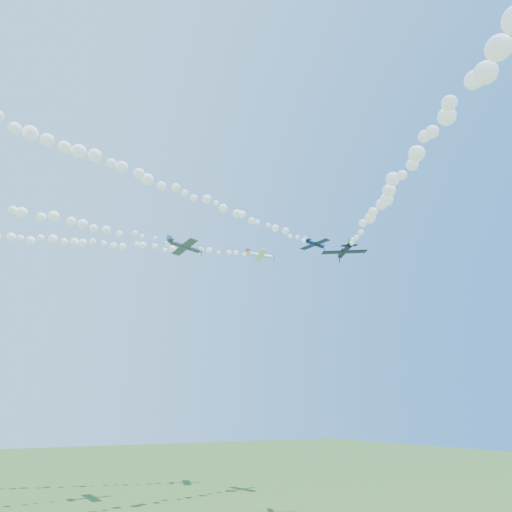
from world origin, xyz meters
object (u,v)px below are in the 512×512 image
plane_white (260,255)px  plane_black (344,251)px  plane_navy (315,244)px  plane_grey (184,246)px

plane_white → plane_black: 32.65m
plane_navy → plane_white: bearing=102.2°
plane_white → plane_black: bearing=-77.2°
plane_navy → plane_black: size_ratio=1.00×
plane_grey → plane_black: (20.02, -23.78, -5.27)m
plane_white → plane_navy: plane_white is taller
plane_grey → plane_black: bearing=-55.7°
plane_white → plane_grey: 22.98m
plane_white → plane_black: size_ratio=1.02×
plane_black → plane_grey: bearing=65.1°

